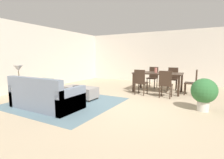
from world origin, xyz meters
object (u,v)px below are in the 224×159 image
(couch, at_px, (45,97))
(potted_plant, at_px, (204,92))
(dining_chair_far_left, at_px, (153,76))
(vase_centerpiece, at_px, (156,70))
(dining_chair_near_left, at_px, (140,81))
(book_on_ottoman, at_px, (78,86))
(ottoman_table, at_px, (80,92))
(dining_chair_far_right, at_px, (173,77))
(dining_chair_head_east, at_px, (193,81))
(dining_table, at_px, (158,75))
(side_table, at_px, (20,86))
(table_lamp, at_px, (18,69))
(dining_chair_near_right, at_px, (166,83))

(couch, height_order, potted_plant, couch)
(dining_chair_far_left, height_order, vase_centerpiece, vase_centerpiece)
(dining_chair_near_left, bearing_deg, book_on_ottoman, -137.10)
(ottoman_table, xyz_separation_m, potted_plant, (3.58, 0.50, 0.27))
(dining_chair_far_right, height_order, potted_plant, dining_chair_far_right)
(dining_chair_far_right, relative_size, dining_chair_head_east, 1.00)
(dining_chair_far_right, xyz_separation_m, vase_centerpiece, (-0.51, -0.87, 0.33))
(dining_chair_far_left, height_order, dining_chair_head_east, same)
(dining_chair_head_east, relative_size, vase_centerpiece, 4.93)
(dining_table, bearing_deg, dining_chair_near_left, -116.72)
(side_table, height_order, table_lamp, table_lamp)
(table_lamp, height_order, book_on_ottoman, table_lamp)
(dining_chair_near_right, height_order, dining_chair_far_right, same)
(dining_chair_near_left, bearing_deg, side_table, -138.24)
(dining_chair_head_east, height_order, book_on_ottoman, dining_chair_head_east)
(side_table, height_order, dining_chair_near_left, dining_chair_near_left)
(vase_centerpiece, bearing_deg, potted_plant, -47.35)
(dining_chair_far_right, distance_m, book_on_ottoman, 4.07)
(side_table, xyz_separation_m, book_on_ottoman, (1.34, 1.14, -0.05))
(vase_centerpiece, distance_m, potted_plant, 2.53)
(dining_chair_near_right, height_order, dining_chair_far_left, same)
(dining_chair_far_right, distance_m, vase_centerpiece, 1.06)
(ottoman_table, height_order, dining_chair_far_right, dining_chair_far_right)
(dining_chair_far_right, xyz_separation_m, potted_plant, (1.19, -2.72, -0.02))
(side_table, distance_m, potted_plant, 5.26)
(table_lamp, xyz_separation_m, dining_chair_far_right, (3.80, 4.37, -0.49))
(dining_chair_head_east, bearing_deg, couch, -133.21)
(dining_chair_far_left, height_order, dining_chair_far_right, same)
(couch, distance_m, dining_chair_far_left, 4.78)
(dining_chair_head_east, xyz_separation_m, vase_centerpiece, (-1.35, -0.01, 0.33))
(dining_table, height_order, book_on_ottoman, dining_table)
(vase_centerpiece, bearing_deg, table_lamp, -133.29)
(table_lamp, height_order, dining_chair_far_right, table_lamp)
(ottoman_table, relative_size, side_table, 1.94)
(vase_centerpiece, bearing_deg, ottoman_table, -128.78)
(couch, xyz_separation_m, dining_chair_near_left, (1.71, 2.75, 0.23))
(dining_chair_near_left, relative_size, book_on_ottoman, 3.54)
(couch, relative_size, ottoman_table, 1.67)
(dining_chair_far_left, distance_m, potted_plant, 3.39)
(dining_chair_far_left, bearing_deg, dining_chair_head_east, -26.89)
(table_lamp, bearing_deg, dining_table, 45.77)
(dining_chair_near_left, xyz_separation_m, potted_plant, (2.03, -0.99, -0.02))
(couch, bearing_deg, dining_chair_near_left, 58.06)
(ottoman_table, xyz_separation_m, vase_centerpiece, (1.88, 2.34, 0.63))
(dining_chair_near_right, relative_size, dining_chair_far_right, 1.00)
(table_lamp, relative_size, book_on_ottoman, 2.02)
(table_lamp, distance_m, dining_chair_near_right, 4.68)
(vase_centerpiece, bearing_deg, dining_chair_near_left, -111.08)
(dining_chair_near_right, distance_m, vase_centerpiece, 1.12)
(ottoman_table, height_order, dining_chair_near_left, dining_chair_near_left)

